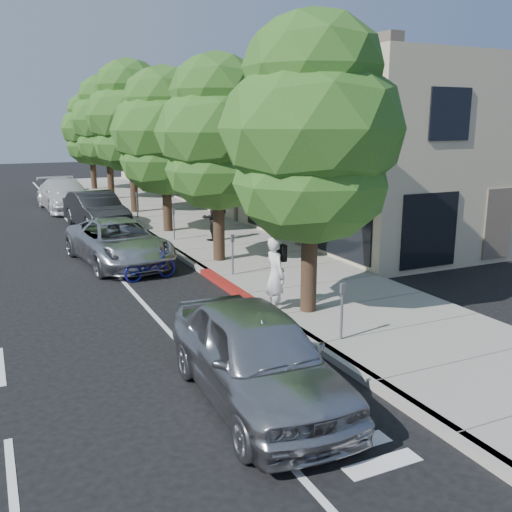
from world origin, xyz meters
TOP-DOWN VIEW (x-y plane):
  - ground at (0.00, 0.00)m, footprint 120.00×120.00m
  - sidewalk at (2.30, 8.00)m, footprint 4.60×56.00m
  - curb at (0.00, 8.00)m, footprint 0.30×56.00m
  - curb_red_segment at (0.00, 1.00)m, footprint 0.32×4.00m
  - storefront_building at (9.60, 18.00)m, footprint 10.00×36.00m
  - street_tree_0 at (0.90, -2.00)m, footprint 4.43×4.43m
  - street_tree_1 at (0.90, 4.00)m, footprint 4.12×4.12m
  - street_tree_2 at (0.90, 10.00)m, footprint 4.55×4.55m
  - street_tree_3 at (0.90, 16.00)m, footprint 4.54×4.54m
  - street_tree_4 at (0.90, 22.00)m, footprint 4.39×4.39m
  - street_tree_5 at (0.90, 28.00)m, footprint 4.09×4.09m
  - cyclist at (0.25, -1.46)m, footprint 0.48×0.73m
  - bicycle at (-1.79, 3.00)m, footprint 1.74×0.82m
  - silver_suv at (-2.20, 5.50)m, footprint 3.08×5.67m
  - dark_sedan at (-1.67, 12.71)m, footprint 2.36×5.24m
  - white_pickup at (-2.20, 19.18)m, footprint 2.77×6.02m
  - dark_suv_far at (-1.76, 24.18)m, footprint 2.32×4.70m
  - near_car_a at (-2.20, -5.50)m, footprint 2.18×5.01m
  - pedestrian at (1.89, 7.23)m, footprint 1.02×0.88m

SIDE VIEW (x-z plane):
  - ground at x=0.00m, z-range 0.00..0.00m
  - sidewalk at x=2.30m, z-range 0.00..0.15m
  - curb at x=0.00m, z-range 0.00..0.15m
  - curb_red_segment at x=0.00m, z-range 0.00..0.15m
  - bicycle at x=-1.79m, z-range 0.00..0.88m
  - silver_suv at x=-2.20m, z-range 0.00..1.51m
  - dark_suv_far at x=-1.76m, z-range 0.00..1.54m
  - dark_sedan at x=-1.67m, z-range 0.00..1.67m
  - near_car_a at x=-2.20m, z-range 0.00..1.68m
  - white_pickup at x=-2.20m, z-range 0.00..1.71m
  - cyclist at x=0.25m, z-range 0.00..1.99m
  - pedestrian at x=1.89m, z-range 0.15..1.96m
  - storefront_building at x=9.60m, z-range 0.00..7.00m
  - street_tree_5 at x=0.90m, z-range 0.83..7.69m
  - street_tree_2 at x=0.90m, z-range 0.78..7.88m
  - street_tree_1 at x=0.90m, z-range 0.85..7.85m
  - street_tree_0 at x=0.90m, z-range 0.86..8.15m
  - street_tree_4 at x=0.90m, z-range 0.96..8.60m
  - street_tree_3 at x=0.90m, z-range 1.00..8.94m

